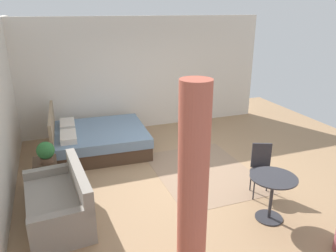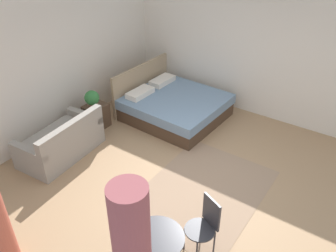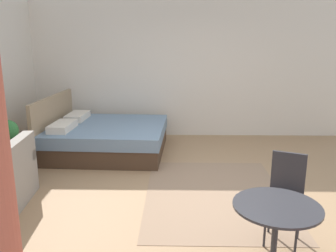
{
  "view_description": "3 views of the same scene",
  "coord_description": "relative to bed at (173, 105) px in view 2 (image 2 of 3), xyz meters",
  "views": [
    {
      "loc": [
        -5.19,
        2.36,
        3.05
      ],
      "look_at": [
        0.76,
        0.17,
        0.75
      ],
      "focal_mm": 34.88,
      "sensor_mm": 36.0,
      "label": 1
    },
    {
      "loc": [
        -3.96,
        -2.26,
        4.06
      ],
      "look_at": [
        -0.06,
        0.43,
        1.05
      ],
      "focal_mm": 37.25,
      "sensor_mm": 36.0,
      "label": 2
    },
    {
      "loc": [
        -4.25,
        0.25,
        1.98
      ],
      "look_at": [
        0.66,
        0.35,
        0.75
      ],
      "focal_mm": 36.98,
      "sensor_mm": 36.0,
      "label": 3
    }
  ],
  "objects": [
    {
      "name": "nightstand",
      "position": [
        -1.29,
        1.1,
        -0.02
      ],
      "size": [
        0.46,
        0.4,
        0.53
      ],
      "color": "#473323",
      "rests_on": "ground"
    },
    {
      "name": "cafe_chair_near_window",
      "position": [
        -2.77,
        -2.37,
        0.25
      ],
      "size": [
        0.54,
        0.54,
        0.9
      ],
      "color": "#2D2D33",
      "rests_on": "ground"
    },
    {
      "name": "area_rug",
      "position": [
        -1.74,
        -1.79,
        -0.27
      ],
      "size": [
        2.39,
        1.8,
        0.01
      ],
      "primitive_type": "cube",
      "color": "#93755B",
      "rests_on": "ground"
    },
    {
      "name": "bed",
      "position": [
        0.0,
        0.0,
        0.0
      ],
      "size": [
        1.94,
        2.09,
        1.02
      ],
      "color": "#473323",
      "rests_on": "ground"
    },
    {
      "name": "ground_plane",
      "position": [
        -1.71,
        -1.51,
        -0.29
      ],
      "size": [
        8.91,
        9.46,
        0.02
      ],
      "primitive_type": "cube",
      "color": "#9E7A56"
    },
    {
      "name": "potted_plant",
      "position": [
        -1.39,
        1.06,
        0.45
      ],
      "size": [
        0.3,
        0.3,
        0.38
      ],
      "color": "brown",
      "rests_on": "nightstand"
    },
    {
      "name": "balcony_table",
      "position": [
        -3.46,
        -2.07,
        0.22
      ],
      "size": [
        0.69,
        0.69,
        0.72
      ],
      "color": "#2D2D33",
      "rests_on": "ground"
    },
    {
      "name": "wall_back",
      "position": [
        -1.71,
        1.72,
        1.16
      ],
      "size": [
        8.91,
        0.12,
        2.88
      ],
      "primitive_type": "cube",
      "color": "silver",
      "rests_on": "ground"
    },
    {
      "name": "wall_right",
      "position": [
        1.24,
        -1.51,
        1.16
      ],
      "size": [
        0.12,
        6.46,
        2.88
      ],
      "primitive_type": "cube",
      "color": "silver",
      "rests_on": "ground"
    },
    {
      "name": "couch",
      "position": [
        -2.39,
        0.93,
        0.0
      ],
      "size": [
        1.61,
        0.96,
        0.82
      ],
      "color": "gray",
      "rests_on": "ground"
    }
  ]
}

